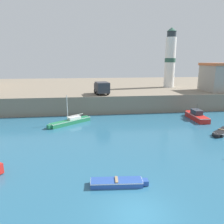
{
  "coord_description": "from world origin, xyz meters",
  "views": [
    {
      "loc": [
        -3.0,
        -11.12,
        9.03
      ],
      "look_at": [
        0.74,
        18.27,
        2.0
      ],
      "focal_mm": 35.0,
      "sensor_mm": 36.0,
      "label": 1
    }
  ],
  "objects_px": {
    "dinghy_blue_4": "(118,182)",
    "lighthouse": "(170,59)",
    "truck_on_quay": "(102,87)",
    "dinghy_black_0": "(222,132)",
    "sailboat_green_5": "(70,121)",
    "harbor_shed_near_wharf": "(222,77)",
    "motorboat_red_2": "(196,116)"
  },
  "relations": [
    {
      "from": "lighthouse",
      "to": "truck_on_quay",
      "type": "height_order",
      "value": "lighthouse"
    },
    {
      "from": "dinghy_blue_4",
      "to": "lighthouse",
      "type": "bearing_deg",
      "value": 63.26
    },
    {
      "from": "dinghy_black_0",
      "to": "harbor_shed_near_wharf",
      "type": "xyz_separation_m",
      "value": [
        9.84,
        16.07,
        5.61
      ]
    },
    {
      "from": "harbor_shed_near_wharf",
      "to": "motorboat_red_2",
      "type": "bearing_deg",
      "value": -136.53
    },
    {
      "from": "motorboat_red_2",
      "to": "dinghy_blue_4",
      "type": "distance_m",
      "value": 22.56
    },
    {
      "from": "sailboat_green_5",
      "to": "dinghy_blue_4",
      "type": "bearing_deg",
      "value": -75.25
    },
    {
      "from": "lighthouse",
      "to": "truck_on_quay",
      "type": "relative_size",
      "value": 2.83
    },
    {
      "from": "motorboat_red_2",
      "to": "lighthouse",
      "type": "height_order",
      "value": "lighthouse"
    },
    {
      "from": "dinghy_black_0",
      "to": "sailboat_green_5",
      "type": "bearing_deg",
      "value": 160.7
    },
    {
      "from": "dinghy_black_0",
      "to": "sailboat_green_5",
      "type": "xyz_separation_m",
      "value": [
        -19.3,
        6.76,
        0.15
      ]
    },
    {
      "from": "dinghy_black_0",
      "to": "dinghy_blue_4",
      "type": "relative_size",
      "value": 0.9
    },
    {
      "from": "dinghy_black_0",
      "to": "truck_on_quay",
      "type": "height_order",
      "value": "truck_on_quay"
    },
    {
      "from": "dinghy_black_0",
      "to": "truck_on_quay",
      "type": "distance_m",
      "value": 20.55
    },
    {
      "from": "dinghy_black_0",
      "to": "harbor_shed_near_wharf",
      "type": "distance_m",
      "value": 19.66
    },
    {
      "from": "sailboat_green_5",
      "to": "harbor_shed_near_wharf",
      "type": "height_order",
      "value": "harbor_shed_near_wharf"
    },
    {
      "from": "sailboat_green_5",
      "to": "truck_on_quay",
      "type": "height_order",
      "value": "truck_on_quay"
    },
    {
      "from": "motorboat_red_2",
      "to": "sailboat_green_5",
      "type": "relative_size",
      "value": 1.01
    },
    {
      "from": "dinghy_blue_4",
      "to": "lighthouse",
      "type": "xyz_separation_m",
      "value": [
        16.74,
        33.24,
        9.08
      ]
    },
    {
      "from": "sailboat_green_5",
      "to": "truck_on_quay",
      "type": "xyz_separation_m",
      "value": [
        5.19,
        7.62,
        3.93
      ]
    },
    {
      "from": "dinghy_black_0",
      "to": "dinghy_blue_4",
      "type": "bearing_deg",
      "value": -146.3
    },
    {
      "from": "harbor_shed_near_wharf",
      "to": "truck_on_quay",
      "type": "relative_size",
      "value": 1.56
    },
    {
      "from": "lighthouse",
      "to": "dinghy_black_0",
      "type": "bearing_deg",
      "value": -94.52
    },
    {
      "from": "dinghy_blue_4",
      "to": "sailboat_green_5",
      "type": "height_order",
      "value": "sailboat_green_5"
    },
    {
      "from": "sailboat_green_5",
      "to": "harbor_shed_near_wharf",
      "type": "bearing_deg",
      "value": 17.72
    },
    {
      "from": "truck_on_quay",
      "to": "motorboat_red_2",
      "type": "bearing_deg",
      "value": -27.78
    },
    {
      "from": "sailboat_green_5",
      "to": "harbor_shed_near_wharf",
      "type": "xyz_separation_m",
      "value": [
        29.14,
        9.31,
        5.45
      ]
    },
    {
      "from": "motorboat_red_2",
      "to": "harbor_shed_near_wharf",
      "type": "height_order",
      "value": "harbor_shed_near_wharf"
    },
    {
      "from": "truck_on_quay",
      "to": "sailboat_green_5",
      "type": "bearing_deg",
      "value": -124.27
    },
    {
      "from": "lighthouse",
      "to": "truck_on_quay",
      "type": "xyz_separation_m",
      "value": [
        -15.95,
        -8.92,
        -5.0
      ]
    },
    {
      "from": "harbor_shed_near_wharf",
      "to": "lighthouse",
      "type": "bearing_deg",
      "value": 137.9
    },
    {
      "from": "motorboat_red_2",
      "to": "truck_on_quay",
      "type": "height_order",
      "value": "truck_on_quay"
    },
    {
      "from": "sailboat_green_5",
      "to": "truck_on_quay",
      "type": "bearing_deg",
      "value": 55.73
    }
  ]
}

